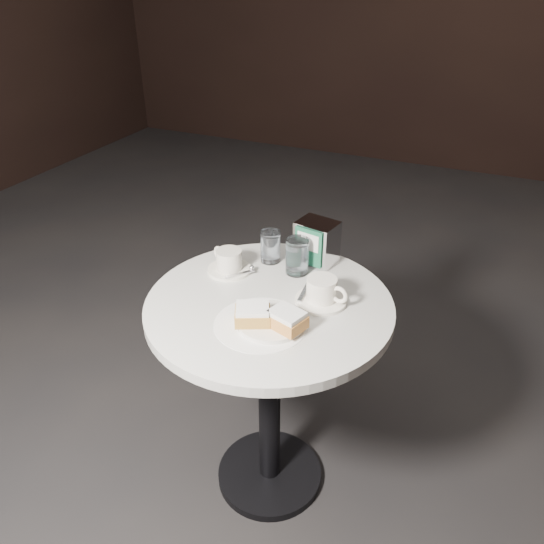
{
  "coord_description": "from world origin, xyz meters",
  "views": [
    {
      "loc": [
        0.51,
        -1.13,
        1.58
      ],
      "look_at": [
        0.0,
        0.02,
        0.83
      ],
      "focal_mm": 35.0,
      "sensor_mm": 36.0,
      "label": 1
    }
  ],
  "objects_px": {
    "beignet_plate": "(270,319)",
    "coffee_cup_right": "(322,292)",
    "water_glass_right": "(297,257)",
    "napkin_dispenser": "(316,243)",
    "cafe_table": "(269,356)",
    "water_glass_left": "(271,247)",
    "coffee_cup_left": "(229,262)"
  },
  "relations": [
    {
      "from": "cafe_table",
      "to": "water_glass_right",
      "type": "relative_size",
      "value": 6.63
    },
    {
      "from": "water_glass_right",
      "to": "napkin_dispenser",
      "type": "height_order",
      "value": "napkin_dispenser"
    },
    {
      "from": "water_glass_left",
      "to": "cafe_table",
      "type": "bearing_deg",
      "value": -66.91
    },
    {
      "from": "beignet_plate",
      "to": "water_glass_left",
      "type": "height_order",
      "value": "water_glass_left"
    },
    {
      "from": "beignet_plate",
      "to": "napkin_dispenser",
      "type": "height_order",
      "value": "napkin_dispenser"
    },
    {
      "from": "cafe_table",
      "to": "water_glass_left",
      "type": "bearing_deg",
      "value": 113.09
    },
    {
      "from": "coffee_cup_right",
      "to": "water_glass_left",
      "type": "bearing_deg",
      "value": 155.0
    },
    {
      "from": "water_glass_left",
      "to": "napkin_dispenser",
      "type": "height_order",
      "value": "napkin_dispenser"
    },
    {
      "from": "beignet_plate",
      "to": "coffee_cup_right",
      "type": "relative_size",
      "value": 1.23
    },
    {
      "from": "beignet_plate",
      "to": "water_glass_right",
      "type": "bearing_deg",
      "value": 97.64
    },
    {
      "from": "water_glass_left",
      "to": "napkin_dispenser",
      "type": "xyz_separation_m",
      "value": [
        0.13,
        0.05,
        0.02
      ]
    },
    {
      "from": "coffee_cup_right",
      "to": "water_glass_right",
      "type": "bearing_deg",
      "value": 144.63
    },
    {
      "from": "coffee_cup_left",
      "to": "water_glass_right",
      "type": "height_order",
      "value": "water_glass_right"
    },
    {
      "from": "cafe_table",
      "to": "coffee_cup_left",
      "type": "relative_size",
      "value": 4.16
    },
    {
      "from": "coffee_cup_left",
      "to": "water_glass_right",
      "type": "distance_m",
      "value": 0.21
    },
    {
      "from": "napkin_dispenser",
      "to": "water_glass_right",
      "type": "bearing_deg",
      "value": -99.6
    },
    {
      "from": "napkin_dispenser",
      "to": "cafe_table",
      "type": "bearing_deg",
      "value": -88.0
    },
    {
      "from": "water_glass_left",
      "to": "water_glass_right",
      "type": "height_order",
      "value": "water_glass_right"
    },
    {
      "from": "coffee_cup_right",
      "to": "beignet_plate",
      "type": "bearing_deg",
      "value": -108.16
    },
    {
      "from": "coffee_cup_left",
      "to": "napkin_dispenser",
      "type": "height_order",
      "value": "napkin_dispenser"
    },
    {
      "from": "cafe_table",
      "to": "napkin_dispenser",
      "type": "xyz_separation_m",
      "value": [
        0.04,
        0.26,
        0.27
      ]
    },
    {
      "from": "coffee_cup_left",
      "to": "water_glass_left",
      "type": "relative_size",
      "value": 1.75
    },
    {
      "from": "coffee_cup_left",
      "to": "water_glass_right",
      "type": "relative_size",
      "value": 1.59
    },
    {
      "from": "cafe_table",
      "to": "water_glass_left",
      "type": "relative_size",
      "value": 7.29
    },
    {
      "from": "coffee_cup_left",
      "to": "water_glass_right",
      "type": "xyz_separation_m",
      "value": [
        0.19,
        0.08,
        0.02
      ]
    },
    {
      "from": "cafe_table",
      "to": "coffee_cup_left",
      "type": "xyz_separation_m",
      "value": [
        -0.18,
        0.1,
        0.23
      ]
    },
    {
      "from": "beignet_plate",
      "to": "water_glass_left",
      "type": "relative_size",
      "value": 2.02
    },
    {
      "from": "coffee_cup_left",
      "to": "coffee_cup_right",
      "type": "bearing_deg",
      "value": 16.4
    },
    {
      "from": "coffee_cup_left",
      "to": "water_glass_left",
      "type": "xyz_separation_m",
      "value": [
        0.09,
        0.11,
        0.02
      ]
    },
    {
      "from": "coffee_cup_right",
      "to": "water_glass_left",
      "type": "xyz_separation_m",
      "value": [
        -0.23,
        0.16,
        0.02
      ]
    },
    {
      "from": "cafe_table",
      "to": "napkin_dispenser",
      "type": "relative_size",
      "value": 5.38
    },
    {
      "from": "coffee_cup_right",
      "to": "napkin_dispenser",
      "type": "height_order",
      "value": "napkin_dispenser"
    }
  ]
}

